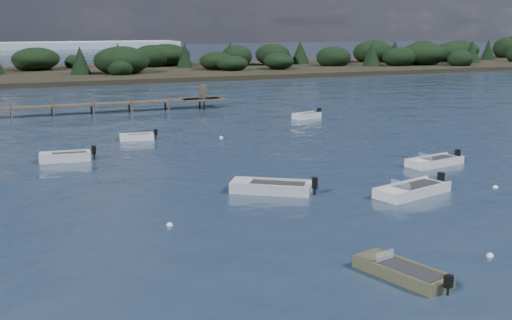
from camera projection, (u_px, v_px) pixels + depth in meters
name	position (u px, v px, depth m)	size (l,w,h in m)	color
ground	(147.00, 98.00, 85.91)	(400.00, 400.00, 0.00)	#182538
dinghy_mid_grey	(271.00, 189.00, 38.70)	(4.99, 4.19, 1.32)	#BABFC2
tender_far_grey	(65.00, 158.00, 47.32)	(4.14, 1.87, 1.32)	#BABFC2
dinghy_mid_white_b	(434.00, 163.00, 45.95)	(4.82, 2.41, 1.18)	silver
tender_far_grey_b	(307.00, 117.00, 68.07)	(3.61, 2.02, 1.21)	silver
dinghy_mid_white_a	(412.00, 192.00, 38.15)	(5.50, 3.17, 1.27)	silver
dinghy_near_olive	(401.00, 274.00, 25.85)	(2.52, 4.44, 1.06)	brown
tender_far_white	(137.00, 138.00, 55.67)	(3.30, 1.54, 1.11)	silver
buoy_a	(490.00, 256.00, 28.15)	(0.32, 0.32, 0.32)	white
buoy_b	(495.00, 188.00, 39.74)	(0.32, 0.32, 0.32)	white
buoy_c	(170.00, 225.00, 32.42)	(0.32, 0.32, 0.32)	white
buoy_e	(221.00, 138.00, 56.73)	(0.32, 0.32, 0.32)	white
far_headland	(223.00, 62.00, 130.94)	(190.00, 40.00, 5.80)	black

